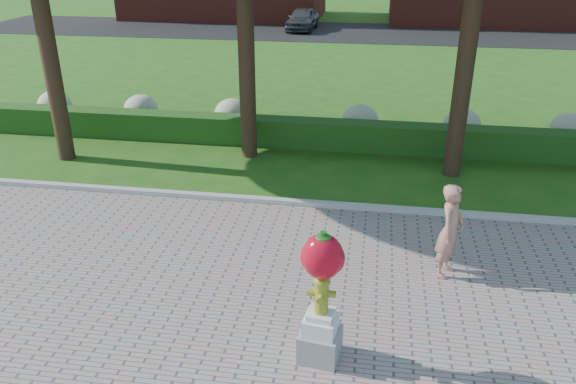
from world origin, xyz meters
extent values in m
plane|color=#1D5415|center=(0.00, 0.00, 0.00)|extent=(100.00, 100.00, 0.00)
cube|color=#ADADA5|center=(0.00, 3.00, 0.07)|extent=(40.00, 0.18, 0.15)
cube|color=#174714|center=(0.00, 7.00, 0.40)|extent=(24.00, 0.70, 0.80)
ellipsoid|color=#ACB58A|center=(-9.00, 8.00, 0.55)|extent=(1.10, 1.10, 0.99)
ellipsoid|color=#ACB58A|center=(-6.00, 8.00, 0.55)|extent=(1.10, 1.10, 0.99)
ellipsoid|color=#ACB58A|center=(-3.00, 8.00, 0.55)|extent=(1.10, 1.10, 0.99)
ellipsoid|color=#ACB58A|center=(1.00, 8.00, 0.55)|extent=(1.10, 1.10, 0.99)
ellipsoid|color=#ACB58A|center=(4.00, 8.00, 0.55)|extent=(1.10, 1.10, 0.99)
ellipsoid|color=#ACB58A|center=(7.00, 8.00, 0.55)|extent=(1.10, 1.10, 0.99)
cube|color=black|center=(0.00, 28.00, 0.01)|extent=(50.00, 8.00, 0.02)
cylinder|color=black|center=(-7.00, 5.00, 3.36)|extent=(0.44, 0.44, 6.72)
cylinder|color=black|center=(-2.00, 6.00, 3.08)|extent=(0.44, 0.44, 6.16)
cylinder|color=black|center=(3.50, 5.50, 3.64)|extent=(0.44, 0.44, 7.28)
cube|color=gray|center=(0.86, -1.99, 0.27)|extent=(0.64, 0.64, 0.46)
cube|color=silver|center=(0.86, -1.99, 0.63)|extent=(0.52, 0.52, 0.26)
cube|color=silver|center=(0.86, -1.99, 0.80)|extent=(0.41, 0.41, 0.09)
cylinder|color=olive|center=(0.86, -1.99, 1.10)|extent=(0.20, 0.20, 0.51)
ellipsoid|color=olive|center=(0.86, -1.99, 1.36)|extent=(0.24, 0.24, 0.17)
cylinder|color=olive|center=(0.72, -1.99, 1.16)|extent=(0.11, 0.10, 0.10)
cylinder|color=olive|center=(1.01, -1.99, 1.16)|extent=(0.11, 0.10, 0.10)
cylinder|color=olive|center=(0.86, -2.13, 1.16)|extent=(0.11, 0.11, 0.11)
cylinder|color=olive|center=(0.86, -1.99, 1.43)|extent=(0.07, 0.07, 0.05)
ellipsoid|color=red|center=(0.86, -1.99, 1.76)|extent=(0.58, 0.51, 0.67)
ellipsoid|color=red|center=(0.70, -1.99, 1.74)|extent=(0.28, 0.28, 0.42)
ellipsoid|color=red|center=(1.03, -1.99, 1.74)|extent=(0.28, 0.28, 0.42)
cylinder|color=#195A14|center=(0.86, -1.99, 2.09)|extent=(0.09, 0.09, 0.11)
ellipsoid|color=#195A14|center=(0.86, -1.99, 2.06)|extent=(0.22, 0.22, 0.07)
imported|color=#AF7764|center=(2.90, 0.60, 0.93)|extent=(0.65, 0.76, 1.78)
imported|color=#3C3F44|center=(-3.53, 28.33, 0.71)|extent=(1.87, 4.17, 1.39)
camera|label=1|loc=(1.43, -8.50, 5.75)|focal=35.00mm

